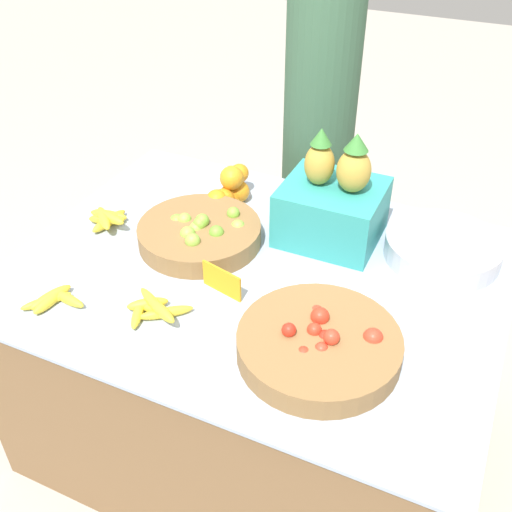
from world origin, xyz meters
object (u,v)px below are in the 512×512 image
at_px(price_sign, 222,281).
at_px(vendor_person, 317,153).
at_px(lime_bowl, 200,233).
at_px(tomato_basket, 319,344).
at_px(metal_bowl, 443,248).
at_px(produce_crate, 333,205).

relative_size(price_sign, vendor_person, 0.09).
height_order(lime_bowl, tomato_basket, lime_bowl).
xyz_separation_m(tomato_basket, metal_bowl, (0.21, 0.55, 0.00)).
height_order(metal_bowl, price_sign, price_sign).
height_order(lime_bowl, produce_crate, produce_crate).
xyz_separation_m(tomato_basket, price_sign, (-0.33, 0.11, 0.01)).
relative_size(price_sign, produce_crate, 0.36).
bearing_deg(price_sign, tomato_basket, -5.00).
xyz_separation_m(lime_bowl, vendor_person, (0.11, 0.80, -0.06)).
height_order(lime_bowl, price_sign, lime_bowl).
xyz_separation_m(price_sign, vendor_person, (-0.07, 0.99, -0.07)).
distance_m(lime_bowl, vendor_person, 0.81).
relative_size(lime_bowl, metal_bowl, 1.11).
bearing_deg(price_sign, metal_bowl, 52.72).
bearing_deg(metal_bowl, tomato_basket, -110.54).
bearing_deg(metal_bowl, price_sign, -141.24).
xyz_separation_m(metal_bowl, price_sign, (-0.54, -0.43, 0.01)).
bearing_deg(produce_crate, metal_bowl, 5.44).
bearing_deg(produce_crate, price_sign, -115.25).
bearing_deg(vendor_person, price_sign, -86.03).
distance_m(lime_bowl, metal_bowl, 0.76).
bearing_deg(produce_crate, vendor_person, 113.45).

